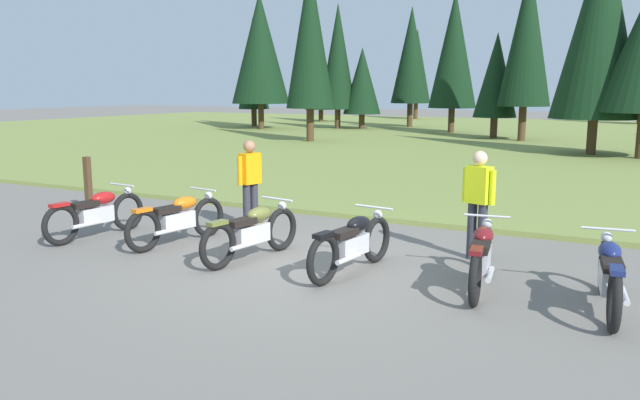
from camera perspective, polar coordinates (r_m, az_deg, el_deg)
ground_plane at (r=9.30m, az=-1.73°, el=-6.04°), size 140.00×140.00×0.00m
grass_moorland at (r=33.60m, az=20.13°, el=5.12°), size 80.00×44.00×0.10m
forest_treeline at (r=35.02m, az=15.14°, el=13.01°), size 42.77×28.62×8.61m
motorcycle_red at (r=11.67m, az=-19.65°, el=-1.10°), size 0.62×2.10×0.88m
motorcycle_orange at (r=10.78m, az=-12.79°, el=-1.64°), size 0.62×2.09×0.88m
motorcycle_olive at (r=9.62m, az=-6.19°, el=-2.86°), size 0.63×2.09×0.88m
motorcycle_black at (r=8.88m, az=2.95°, el=-3.91°), size 0.62×2.09×0.88m
motorcycle_maroon at (r=8.42m, az=14.46°, el=-4.98°), size 0.65×2.09×0.88m
motorcycle_navy at (r=8.11m, az=24.81°, el=-6.18°), size 0.64×2.09×0.88m
rider_with_back_turned at (r=11.46m, az=-6.37°, el=1.82°), size 0.31×0.53×1.67m
rider_checking_bike at (r=9.74m, az=14.18°, el=0.12°), size 0.53×0.32×1.67m
trail_marker_post at (r=14.11m, az=-20.31°, el=1.32°), size 0.12×0.12×1.18m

